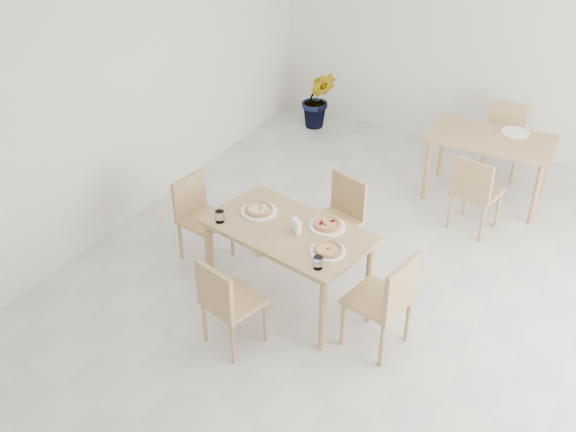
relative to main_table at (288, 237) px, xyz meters
The scene contains 21 objects.
main_table is the anchor object (origin of this frame).
chair_south 0.81m from the main_table, 99.30° to the right, with size 0.51×0.51×0.83m.
chair_north 0.83m from the main_table, 81.53° to the left, with size 0.53×0.53×0.85m.
chair_west 1.11m from the main_table, 169.88° to the left, with size 0.47×0.47×0.83m.
chair_east 1.02m from the main_table, 10.54° to the right, with size 0.52×0.52×0.90m.
plate_margherita 0.49m from the main_table, 19.02° to the right, with size 0.29×0.29×0.02m, color white.
plate_mushroom 0.37m from the main_table, 163.97° to the left, with size 0.32×0.32×0.02m, color white.
plate_pepperoni 0.35m from the main_table, 31.81° to the left, with size 0.31×0.31×0.02m, color white.
pizza_margherita 0.49m from the main_table, 19.02° to the right, with size 0.31×0.31×0.03m.
pizza_mushroom 0.38m from the main_table, 163.97° to the left, with size 0.32×0.32×0.03m.
pizza_pepperoni 0.36m from the main_table, 31.81° to the left, with size 0.31×0.31×0.03m.
tumbler_a 0.63m from the main_table, 38.67° to the right, with size 0.08×0.08×0.10m, color white.
tumbler_b 0.61m from the main_table, 161.21° to the right, with size 0.08×0.08×0.10m, color white.
napkin_holder 0.18m from the main_table, 13.08° to the right, with size 0.12×0.11×0.13m.
fork_a 0.20m from the main_table, 96.18° to the right, with size 0.01×0.17×0.01m, color silver.
fork_b 0.27m from the main_table, 109.61° to the right, with size 0.02×0.20×0.01m, color silver.
second_table 2.82m from the main_table, 68.11° to the left, with size 1.33×0.79×0.75m.
chair_back_s 2.19m from the main_table, 59.42° to the left, with size 0.49×0.49×0.85m.
chair_back_n 3.50m from the main_table, 72.45° to the left, with size 0.47×0.47×0.84m.
plate_empty 3.11m from the main_table, 66.40° to the left, with size 0.30×0.30×0.02m, color white.
potted_plant 3.73m from the main_table, 112.65° to the left, with size 0.44×0.36×0.80m, color #205D1B.
Camera 1 is at (1.45, -4.57, 3.87)m, focal length 42.00 mm.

